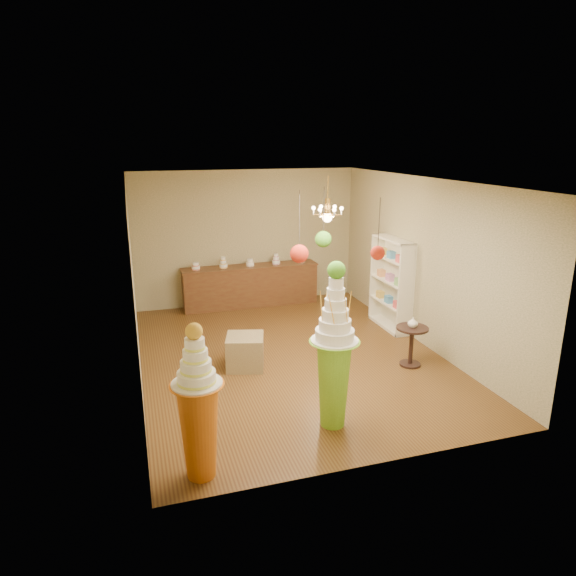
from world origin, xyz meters
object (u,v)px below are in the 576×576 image
object	(u,v)px
sideboard	(250,285)
round_table	(412,341)
pedestal_green	(334,363)
pedestal_orange	(199,417)

from	to	relation	value
sideboard	round_table	size ratio (longest dim) A/B	4.52
pedestal_green	sideboard	bearing A→B (deg)	88.52
pedestal_green	pedestal_orange	distance (m)	1.89
pedestal_green	round_table	xyz separation A→B (m)	(1.93, 1.34, -0.45)
round_table	sideboard	bearing A→B (deg)	114.62
sideboard	round_table	bearing A→B (deg)	-65.38
pedestal_green	round_table	bearing A→B (deg)	34.71
pedestal_orange	sideboard	distance (m)	6.14
sideboard	pedestal_orange	bearing A→B (deg)	-108.42
pedestal_green	sideboard	xyz separation A→B (m)	(0.14, 5.27, -0.40)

